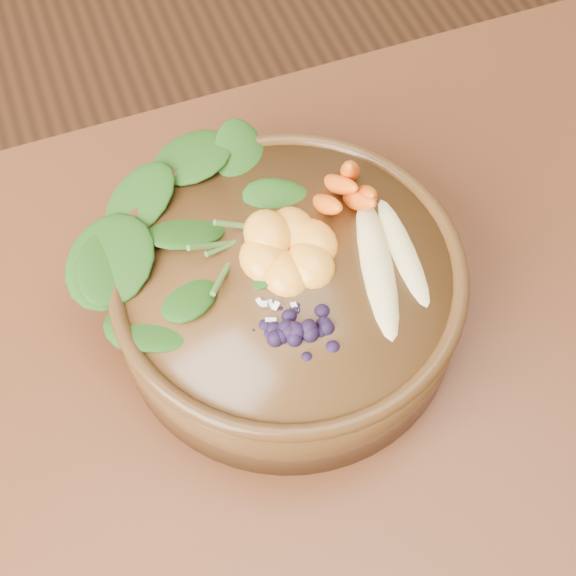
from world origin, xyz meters
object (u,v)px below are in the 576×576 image
Objects in this scene: banana_halves at (392,249)px; blueberry_pile at (298,322)px; carrot_cluster at (344,159)px; mandarin_cluster at (289,239)px; stoneware_bowl at (288,294)px; kale_heap at (227,197)px.

blueberry_pile is (-0.09, -0.04, 0.01)m from banana_halves.
carrot_cluster is 0.60× the size of blueberry_pile.
blueberry_pile is at bearing -141.51° from banana_halves.
mandarin_cluster is (-0.07, 0.04, 0.00)m from banana_halves.
banana_halves is 0.10m from blueberry_pile.
carrot_cluster is 0.14m from blueberry_pile.
stoneware_bowl is 3.62× the size of carrot_cluster.
banana_halves is at bearing 22.44° from blueberry_pile.
blueberry_pile reaches higher than stoneware_bowl.
carrot_cluster reaches higher than banana_halves.
kale_heap reaches higher than banana_halves.
banana_halves is 1.71× the size of mandarin_cluster.
carrot_cluster is at bearing -5.53° from kale_heap.
kale_heap is 0.13m from blueberry_pile.
banana_halves is 0.08m from mandarin_cluster.
carrot_cluster is at bearing 113.06° from banana_halves.
stoneware_bowl is 1.84× the size of banana_halves.
blueberry_pile is at bearing -84.24° from kale_heap.
carrot_cluster reaches higher than blueberry_pile.
blueberry_pile is (0.01, -0.13, -0.00)m from kale_heap.
banana_halves reaches higher than stoneware_bowl.
stoneware_bowl is at bearing 76.82° from blueberry_pile.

